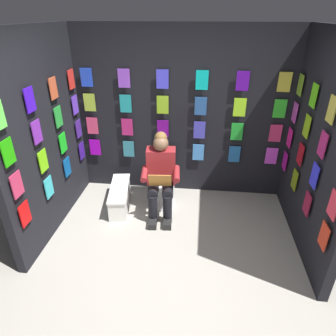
# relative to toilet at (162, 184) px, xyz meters

# --- Properties ---
(ground_plane) EXTENTS (30.00, 30.00, 0.00)m
(ground_plane) POSITION_rel_toilet_xyz_m (-0.24, 1.58, -0.33)
(ground_plane) COLOR #9E998E
(display_wall_back) EXTENTS (3.23, 0.14, 2.50)m
(display_wall_back) POSITION_rel_toilet_xyz_m (-0.24, -0.48, 0.92)
(display_wall_back) COLOR black
(display_wall_back) RESTS_ON ground
(display_wall_left) EXTENTS (0.14, 2.01, 2.50)m
(display_wall_left) POSITION_rel_toilet_xyz_m (-1.85, 0.57, 0.92)
(display_wall_left) COLOR black
(display_wall_left) RESTS_ON ground
(display_wall_right) EXTENTS (0.14, 2.01, 2.50)m
(display_wall_right) POSITION_rel_toilet_xyz_m (1.37, 0.57, 0.92)
(display_wall_right) COLOR black
(display_wall_right) RESTS_ON ground
(toilet) EXTENTS (0.42, 0.57, 0.77)m
(toilet) POSITION_rel_toilet_xyz_m (0.00, 0.00, 0.00)
(toilet) COLOR white
(toilet) RESTS_ON ground
(person_reading) EXTENTS (0.55, 0.71, 1.19)m
(person_reading) POSITION_rel_toilet_xyz_m (-0.02, 0.23, 0.27)
(person_reading) COLOR maroon
(person_reading) RESTS_ON ground
(comic_longbox_near) EXTENTS (0.39, 0.86, 0.32)m
(comic_longbox_near) POSITION_rel_toilet_xyz_m (0.61, 0.17, -0.16)
(comic_longbox_near) COLOR white
(comic_longbox_near) RESTS_ON ground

